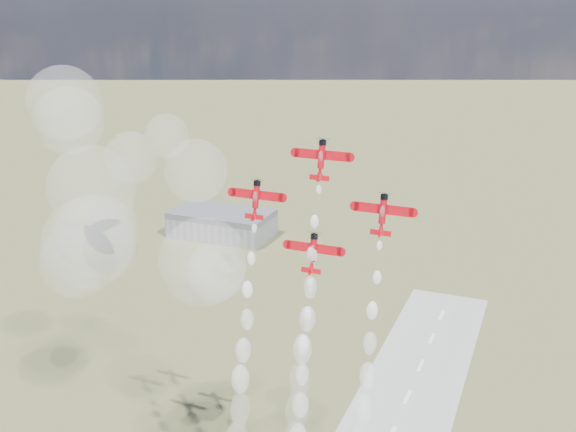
# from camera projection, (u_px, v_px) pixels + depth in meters

# --- Properties ---
(hangar) EXTENTS (50.00, 28.00, 13.00)m
(hangar) POSITION_uv_depth(u_px,v_px,m) (222.00, 223.00, 342.47)
(hangar) COLOR gray
(hangar) RESTS_ON ground
(plane_lead) EXTENTS (11.07, 4.03, 7.80)m
(plane_lead) POSITION_uv_depth(u_px,v_px,m) (321.00, 159.00, 127.56)
(plane_lead) COLOR red
(plane_lead) RESTS_ON ground
(plane_left) EXTENTS (11.07, 4.03, 7.80)m
(plane_left) POSITION_uv_depth(u_px,v_px,m) (256.00, 199.00, 133.05)
(plane_left) COLOR red
(plane_left) RESTS_ON ground
(plane_right) EXTENTS (11.07, 4.03, 7.80)m
(plane_right) POSITION_uv_depth(u_px,v_px,m) (383.00, 213.00, 123.89)
(plane_right) COLOR red
(plane_right) RESTS_ON ground
(plane_slot) EXTENTS (11.07, 4.03, 7.80)m
(plane_slot) POSITION_uv_depth(u_px,v_px,m) (313.00, 252.00, 129.38)
(plane_slot) COLOR red
(plane_slot) RESTS_ON ground
(smoke_trail_lead) EXTENTS (5.14, 14.62, 52.22)m
(smoke_trail_lead) POSITION_uv_depth(u_px,v_px,m) (299.00, 392.00, 132.18)
(smoke_trail_lead) COLOR white
(smoke_trail_lead) RESTS_ON plane_lead
(smoke_trail_left) EXTENTS (5.28, 14.43, 51.44)m
(smoke_trail_left) POSITION_uv_depth(u_px,v_px,m) (239.00, 420.00, 137.79)
(smoke_trail_left) COLOR white
(smoke_trail_left) RESTS_ON plane_left
(drifted_smoke_cloud) EXTENTS (57.81, 38.58, 57.29)m
(drifted_smoke_cloud) POSITION_uv_depth(u_px,v_px,m) (117.00, 212.00, 162.16)
(drifted_smoke_cloud) COLOR white
(drifted_smoke_cloud) RESTS_ON ground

